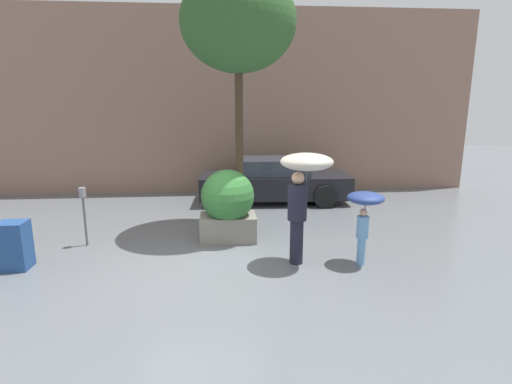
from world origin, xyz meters
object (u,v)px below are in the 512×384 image
(person_adult, at_px, (303,180))
(newspaper_box, at_px, (14,246))
(planter_box, at_px, (228,204))
(street_tree, at_px, (238,23))
(parked_car_near, at_px, (275,181))
(parking_meter, at_px, (83,204))
(person_child, at_px, (365,207))

(person_adult, distance_m, newspaper_box, 5.46)
(planter_box, relative_size, newspaper_box, 1.77)
(street_tree, bearing_deg, parked_car_near, 64.94)
(planter_box, xyz_separation_m, parking_meter, (-3.05, -0.09, 0.09))
(person_child, bearing_deg, planter_box, 93.00)
(person_child, bearing_deg, person_adult, 117.58)
(parked_car_near, xyz_separation_m, street_tree, (-1.18, -2.53, 4.10))
(newspaper_box, bearing_deg, planter_box, 17.46)
(street_tree, height_order, newspaper_box, street_tree)
(street_tree, height_order, parking_meter, street_tree)
(street_tree, bearing_deg, parking_meter, -163.34)
(street_tree, relative_size, parking_meter, 4.60)
(planter_box, xyz_separation_m, person_child, (2.53, -1.53, 0.28))
(person_child, distance_m, newspaper_box, 6.52)
(planter_box, xyz_separation_m, person_adult, (1.38, -1.40, 0.79))
(planter_box, distance_m, newspaper_box, 4.16)
(person_adult, xyz_separation_m, street_tree, (-1.08, 2.32, 3.11))
(planter_box, height_order, parked_car_near, planter_box)
(person_adult, relative_size, person_child, 1.52)
(person_child, relative_size, newspaper_box, 1.55)
(parked_car_near, bearing_deg, planter_box, 158.86)
(person_adult, relative_size, street_tree, 0.36)
(parked_car_near, bearing_deg, parking_meter, 130.14)
(person_adult, bearing_deg, street_tree, 108.16)
(street_tree, xyz_separation_m, parking_meter, (-3.35, -1.00, -3.82))
(person_child, distance_m, parking_meter, 5.77)
(person_child, xyz_separation_m, parking_meter, (-5.58, 1.44, -0.19))
(person_adult, relative_size, parked_car_near, 0.46)
(parking_meter, bearing_deg, parked_car_near, 37.92)
(street_tree, distance_m, newspaper_box, 6.41)
(person_child, distance_m, street_tree, 4.91)
(person_adult, height_order, parked_car_near, person_adult)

